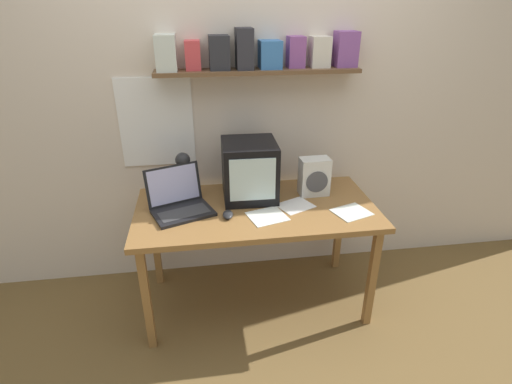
% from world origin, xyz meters
% --- Properties ---
extents(ground_plane, '(12.00, 12.00, 0.00)m').
position_xyz_m(ground_plane, '(0.00, 0.00, 0.00)').
color(ground_plane, brown).
extents(back_wall, '(5.60, 0.24, 2.60)m').
position_xyz_m(back_wall, '(-0.00, 0.47, 1.31)').
color(back_wall, beige).
rests_on(back_wall, ground_plane).
extents(corner_desk, '(1.46, 0.74, 0.73)m').
position_xyz_m(corner_desk, '(0.00, 0.00, 0.66)').
color(corner_desk, olive).
rests_on(corner_desk, ground_plane).
extents(crt_monitor, '(0.34, 0.36, 0.36)m').
position_xyz_m(crt_monitor, '(-0.02, 0.15, 0.91)').
color(crt_monitor, black).
rests_on(crt_monitor, corner_desk).
extents(laptop, '(0.42, 0.39, 0.25)m').
position_xyz_m(laptop, '(-0.46, 0.03, 0.79)').
color(laptop, black).
rests_on(laptop, corner_desk).
extents(desk_lamp, '(0.12, 0.16, 0.30)m').
position_xyz_m(desk_lamp, '(-0.43, 0.21, 0.93)').
color(desk_lamp, '#232326').
rests_on(desk_lamp, corner_desk).
extents(juice_glass, '(0.07, 0.07, 0.14)m').
position_xyz_m(juice_glass, '(0.51, 0.25, 0.79)').
color(juice_glass, white).
rests_on(juice_glass, corner_desk).
extents(space_heater, '(0.19, 0.13, 0.24)m').
position_xyz_m(space_heater, '(0.40, 0.13, 0.85)').
color(space_heater, silver).
rests_on(space_heater, corner_desk).
extents(computer_mouse, '(0.07, 0.11, 0.03)m').
position_xyz_m(computer_mouse, '(-0.18, -0.10, 0.74)').
color(computer_mouse, '#232326').
rests_on(computer_mouse, corner_desk).
extents(loose_paper_near_monitor, '(0.25, 0.23, 0.00)m').
position_xyz_m(loose_paper_near_monitor, '(0.55, -0.15, 0.73)').
color(loose_paper_near_monitor, silver).
rests_on(loose_paper_near_monitor, corner_desk).
extents(loose_paper_near_laptop, '(0.25, 0.24, 0.00)m').
position_xyz_m(loose_paper_near_laptop, '(0.05, -0.13, 0.73)').
color(loose_paper_near_laptop, white).
rests_on(loose_paper_near_laptop, corner_desk).
extents(printed_handout, '(0.25, 0.24, 0.00)m').
position_xyz_m(printed_handout, '(0.24, -0.02, 0.73)').
color(printed_handout, white).
rests_on(printed_handout, corner_desk).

